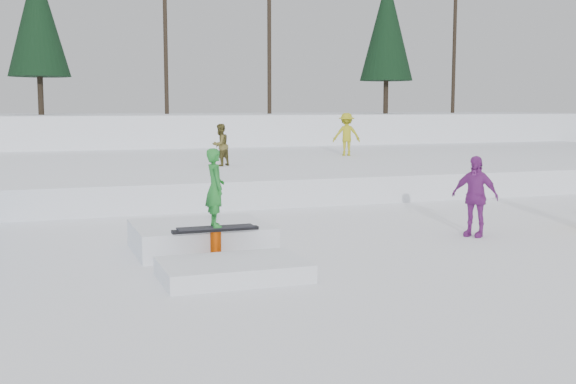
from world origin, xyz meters
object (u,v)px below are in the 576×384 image
object	(u,v)px
walker_ygreen	(346,134)
jib_rail_feature	(209,242)
walker_olive	(220,145)
spectator_purple	(475,196)

from	to	relation	value
walker_ygreen	jib_rail_feature	size ratio (longest dim) A/B	0.40
walker_olive	walker_ygreen	size ratio (longest dim) A/B	0.82
spectator_purple	jib_rail_feature	bearing A→B (deg)	-122.53
walker_ygreen	walker_olive	bearing A→B (deg)	42.53
walker_olive	spectator_purple	xyz separation A→B (m)	(3.05, -10.78, -0.64)
walker_olive	jib_rail_feature	world-z (taller)	walker_olive
spectator_purple	jib_rail_feature	distance (m)	6.10
spectator_purple	jib_rail_feature	size ratio (longest dim) A/B	0.41
walker_olive	spectator_purple	distance (m)	11.22
walker_ygreen	jib_rail_feature	distance (m)	17.18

